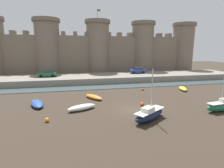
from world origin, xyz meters
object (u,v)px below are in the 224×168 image
(sailboat_foreground_centre, at_px, (222,106))
(sailboat_foreground_left, at_px, (150,114))
(mooring_buoy_near_shore, at_px, (47,120))
(car_quay_centre_east, at_px, (47,73))
(mooring_buoy_off_centre, at_px, (143,89))
(rowboat_midflat_right, at_px, (94,97))
(mooring_buoy_mid_mud, at_px, (142,104))
(rowboat_near_channel_right, at_px, (82,107))
(rowboat_midflat_left, at_px, (183,89))
(rowboat_near_channel_left, at_px, (37,104))
(car_quay_east, at_px, (137,70))

(sailboat_foreground_centre, height_order, sailboat_foreground_left, sailboat_foreground_centre)
(mooring_buoy_near_shore, height_order, car_quay_centre_east, car_quay_centre_east)
(mooring_buoy_off_centre, bearing_deg, sailboat_foreground_centre, -66.09)
(rowboat_midflat_right, relative_size, mooring_buoy_near_shore, 8.00)
(sailboat_foreground_left, height_order, mooring_buoy_mid_mud, sailboat_foreground_left)
(rowboat_near_channel_right, relative_size, rowboat_midflat_left, 1.13)
(rowboat_near_channel_left, height_order, car_quay_centre_east, car_quay_centre_east)
(mooring_buoy_mid_mud, bearing_deg, sailboat_foreground_centre, -23.41)
(sailboat_foreground_centre, bearing_deg, rowboat_near_channel_right, 166.68)
(rowboat_midflat_left, height_order, car_quay_east, car_quay_east)
(rowboat_near_channel_right, distance_m, mooring_buoy_near_shore, 4.89)
(sailboat_foreground_left, bearing_deg, rowboat_near_channel_right, 145.88)
(rowboat_near_channel_left, distance_m, mooring_buoy_off_centre, 18.60)
(rowboat_near_channel_left, bearing_deg, mooring_buoy_off_centre, 17.41)
(rowboat_midflat_left, relative_size, car_quay_centre_east, 0.86)
(rowboat_midflat_right, relative_size, sailboat_foreground_centre, 0.56)
(sailboat_foreground_centre, xyz_separation_m, car_quay_east, (-1.75, 25.92, 1.53))
(rowboat_near_channel_right, relative_size, car_quay_east, 0.97)
(rowboat_midflat_left, bearing_deg, rowboat_near_channel_right, -159.87)
(rowboat_midflat_right, bearing_deg, car_quay_east, 51.40)
(sailboat_foreground_left, xyz_separation_m, car_quay_east, (8.48, 26.66, 1.55))
(sailboat_foreground_left, xyz_separation_m, mooring_buoy_mid_mud, (1.03, 4.72, -0.39))
(rowboat_midflat_left, relative_size, car_quay_east, 0.86)
(car_quay_centre_east, bearing_deg, rowboat_near_channel_left, -87.10)
(rowboat_midflat_right, bearing_deg, rowboat_midflat_left, 7.48)
(sailboat_foreground_centre, bearing_deg, car_quay_centre_east, 134.50)
(rowboat_midflat_right, height_order, mooring_buoy_near_shore, rowboat_midflat_right)
(rowboat_near_channel_right, distance_m, sailboat_foreground_left, 8.66)
(mooring_buoy_off_centre, relative_size, car_quay_east, 0.10)
(mooring_buoy_mid_mud, bearing_deg, car_quay_centre_east, 126.04)
(rowboat_midflat_right, relative_size, rowboat_near_channel_right, 0.94)
(car_quay_centre_east, bearing_deg, mooring_buoy_near_shore, -82.71)
(rowboat_midflat_right, distance_m, sailboat_foreground_left, 10.94)
(rowboat_near_channel_right, distance_m, car_quay_centre_east, 21.73)
(rowboat_midflat_right, distance_m, rowboat_near_channel_left, 8.25)
(rowboat_near_channel_left, height_order, mooring_buoy_mid_mud, rowboat_near_channel_left)
(mooring_buoy_mid_mud, bearing_deg, car_quay_east, 71.27)
(rowboat_near_channel_left, relative_size, car_quay_east, 1.03)
(rowboat_midflat_left, distance_m, car_quay_east, 15.29)
(mooring_buoy_near_shore, xyz_separation_m, car_quay_east, (19.47, 24.85, 1.97))
(car_quay_centre_east, relative_size, car_quay_east, 1.00)
(sailboat_foreground_left, xyz_separation_m, car_quay_centre_east, (-14.01, 25.39, 1.55))
(rowboat_midflat_left, height_order, sailboat_foreground_left, sailboat_foreground_left)
(rowboat_near_channel_left, xyz_separation_m, sailboat_foreground_left, (13.11, -7.78, 0.31))
(mooring_buoy_near_shore, bearing_deg, sailboat_foreground_left, -9.33)
(rowboat_near_channel_left, relative_size, car_quay_centre_east, 1.03)
(sailboat_foreground_left, xyz_separation_m, mooring_buoy_near_shore, (-10.99, 1.81, -0.41))
(rowboat_near_channel_left, bearing_deg, rowboat_midflat_left, 9.34)
(mooring_buoy_off_centre, relative_size, car_quay_centre_east, 0.10)
(sailboat_foreground_centre, distance_m, car_quay_centre_east, 34.61)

